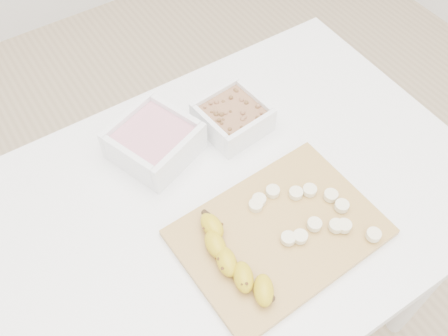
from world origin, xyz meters
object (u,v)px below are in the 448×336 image
bowl_yogurt (154,141)px  bowl_granola (233,117)px  table (232,220)px  banana (235,261)px  cutting_board (279,232)px

bowl_yogurt → bowl_granola: bowl_yogurt is taller
table → banana: (-0.08, -0.13, 0.13)m
cutting_board → bowl_granola: bearing=74.5°
banana → bowl_granola: bearing=66.1°
bowl_yogurt → banana: bowl_yogurt is taller
bowl_yogurt → cutting_board: size_ratio=0.54×
cutting_board → banana: banana is taller
table → banana: banana is taller
bowl_yogurt → bowl_granola: (0.18, -0.03, -0.01)m
bowl_yogurt → cutting_board: bowl_yogurt is taller
table → cutting_board: (0.03, -0.12, 0.10)m
bowl_yogurt → bowl_granola: size_ratio=1.36×
bowl_yogurt → cutting_board: bearing=-71.6°
bowl_granola → banana: bearing=-122.8°
table → cutting_board: size_ratio=2.73×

